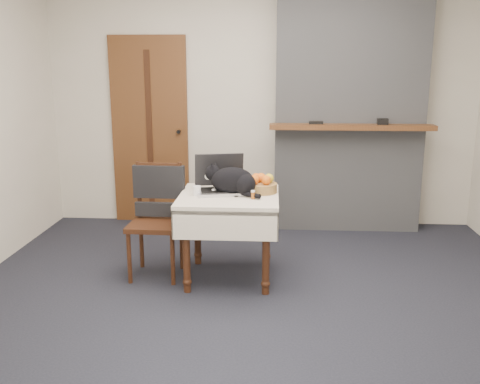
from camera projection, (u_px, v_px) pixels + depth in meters
The scene contains 12 objects.
ground at pixel (254, 297), 4.01m from camera, with size 4.50×4.50×0.00m, color black.
room_shell at pixel (257, 56), 4.05m from camera, with size 4.52×4.01×2.61m.
door at pixel (150, 131), 5.77m from camera, with size 0.82×0.10×2.00m.
chimney at pixel (349, 105), 5.45m from camera, with size 1.62×0.48×2.60m.
side_table at pixel (229, 208), 4.24m from camera, with size 0.78×0.78×0.70m.
laptop at pixel (221, 182), 4.32m from camera, with size 0.46×0.42×0.30m.
cat at pixel (233, 181), 4.21m from camera, with size 0.47×0.33×0.25m.
cream_jar at pixel (197, 191), 4.19m from camera, with size 0.07×0.07×0.07m, color white.
pill_bottle at pixel (253, 195), 4.07m from camera, with size 0.03×0.03×0.07m.
fruit_basket at pixel (261, 185), 4.29m from camera, with size 0.26×0.26×0.15m.
desk_clutter at pixel (247, 193), 4.27m from camera, with size 0.15×0.02×0.01m, color black.
chair at pixel (158, 204), 4.38m from camera, with size 0.43×0.42×0.92m.
Camera 1 is at (0.13, -3.72, 1.71)m, focal length 40.00 mm.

